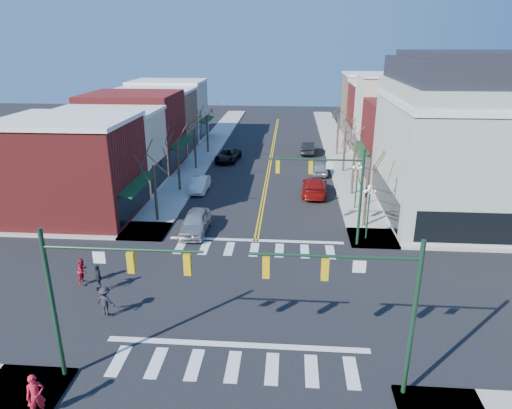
% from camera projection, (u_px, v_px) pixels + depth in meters
% --- Properties ---
extents(ground, '(160.00, 160.00, 0.00)m').
position_uv_depth(ground, '(246.00, 295.00, 26.79)').
color(ground, black).
rests_on(ground, ground).
extents(sidewalk_left, '(3.50, 70.00, 0.15)m').
position_uv_depth(sidewalk_left, '(179.00, 187.00, 46.12)').
color(sidewalk_left, '#9E9B93').
rests_on(sidewalk_left, ground).
extents(sidewalk_right, '(3.50, 70.00, 0.15)m').
position_uv_depth(sidewalk_right, '(354.00, 191.00, 44.88)').
color(sidewalk_right, '#9E9B93').
rests_on(sidewalk_right, ground).
extents(bldg_left_brick_a, '(10.00, 8.50, 8.00)m').
position_uv_depth(bldg_left_brick_a, '(72.00, 170.00, 37.52)').
color(bldg_left_brick_a, maroon).
rests_on(bldg_left_brick_a, ground).
extents(bldg_left_stucco_a, '(10.00, 7.00, 7.50)m').
position_uv_depth(bldg_left_stucco_a, '(108.00, 151.00, 44.87)').
color(bldg_left_stucco_a, beige).
rests_on(bldg_left_stucco_a, ground).
extents(bldg_left_brick_b, '(10.00, 9.00, 8.50)m').
position_uv_depth(bldg_left_brick_b, '(134.00, 131.00, 52.19)').
color(bldg_left_brick_b, maroon).
rests_on(bldg_left_brick_b, ground).
extents(bldg_left_tan, '(10.00, 7.50, 7.80)m').
position_uv_depth(bldg_left_tan, '(155.00, 122.00, 60.04)').
color(bldg_left_tan, '#9C7856').
rests_on(bldg_left_tan, ground).
extents(bldg_left_stucco_b, '(10.00, 8.00, 8.20)m').
position_uv_depth(bldg_left_stucco_b, '(170.00, 111.00, 67.23)').
color(bldg_left_stucco_b, beige).
rests_on(bldg_left_stucco_b, ground).
extents(bldg_right_brick_a, '(10.00, 8.50, 8.00)m').
position_uv_depth(bldg_right_brick_a, '(414.00, 141.00, 48.44)').
color(bldg_right_brick_a, maroon).
rests_on(bldg_right_brick_a, ground).
extents(bldg_right_stucco, '(10.00, 7.00, 10.00)m').
position_uv_depth(bldg_right_stucco, '(399.00, 119.00, 55.36)').
color(bldg_right_stucco, beige).
rests_on(bldg_right_stucco, ground).
extents(bldg_right_brick_b, '(10.00, 8.00, 8.50)m').
position_uv_depth(bldg_right_brick_b, '(386.00, 115.00, 62.64)').
color(bldg_right_brick_b, maroon).
rests_on(bldg_right_brick_b, ground).
extents(bldg_right_tan, '(10.00, 8.00, 9.00)m').
position_uv_depth(bldg_right_tan, '(377.00, 106.00, 70.05)').
color(bldg_right_tan, '#9C7856').
rests_on(bldg_right_tan, ground).
extents(victorian_corner, '(12.25, 14.25, 13.30)m').
position_uv_depth(victorian_corner, '(465.00, 138.00, 36.92)').
color(victorian_corner, '#A3AF98').
rests_on(victorian_corner, ground).
extents(traffic_mast_near_left, '(6.60, 0.28, 7.20)m').
position_uv_depth(traffic_mast_near_left, '(93.00, 286.00, 18.64)').
color(traffic_mast_near_left, '#14331E').
rests_on(traffic_mast_near_left, ground).
extents(traffic_mast_near_right, '(6.60, 0.28, 7.20)m').
position_uv_depth(traffic_mast_near_right, '(368.00, 296.00, 17.85)').
color(traffic_mast_near_right, '#14331E').
rests_on(traffic_mast_near_right, ground).
extents(traffic_mast_far_right, '(6.60, 0.28, 7.20)m').
position_uv_depth(traffic_mast_far_right, '(335.00, 184.00, 31.71)').
color(traffic_mast_far_right, '#14331E').
rests_on(traffic_mast_far_right, ground).
extents(lamppost_corner, '(0.36, 0.36, 4.33)m').
position_uv_depth(lamppost_corner, '(369.00, 203.00, 33.16)').
color(lamppost_corner, '#14331E').
rests_on(lamppost_corner, ground).
extents(lamppost_midblock, '(0.36, 0.36, 4.33)m').
position_uv_depth(lamppost_midblock, '(357.00, 177.00, 39.24)').
color(lamppost_midblock, '#14331E').
rests_on(lamppost_midblock, ground).
extents(tree_left_a, '(0.24, 0.24, 4.76)m').
position_uv_depth(tree_left_a, '(156.00, 194.00, 36.87)').
color(tree_left_a, '#382B21').
rests_on(tree_left_a, ground).
extents(tree_left_b, '(0.24, 0.24, 5.04)m').
position_uv_depth(tree_left_b, '(179.00, 166.00, 44.32)').
color(tree_left_b, '#382B21').
rests_on(tree_left_b, ground).
extents(tree_left_c, '(0.24, 0.24, 4.55)m').
position_uv_depth(tree_left_c, '(195.00, 150.00, 51.90)').
color(tree_left_c, '#382B21').
rests_on(tree_left_c, ground).
extents(tree_left_d, '(0.24, 0.24, 4.90)m').
position_uv_depth(tree_left_d, '(207.00, 134.00, 59.33)').
color(tree_left_d, '#382B21').
rests_on(tree_left_d, ground).
extents(tree_right_a, '(0.24, 0.24, 4.62)m').
position_uv_depth(tree_right_a, '(366.00, 200.00, 35.71)').
color(tree_right_a, '#382B21').
rests_on(tree_right_a, ground).
extents(tree_right_b, '(0.24, 0.24, 5.18)m').
position_uv_depth(tree_right_b, '(353.00, 169.00, 43.10)').
color(tree_right_b, '#382B21').
rests_on(tree_right_b, ground).
extents(tree_right_c, '(0.24, 0.24, 4.83)m').
position_uv_depth(tree_right_c, '(344.00, 151.00, 50.66)').
color(tree_right_c, '#382B21').
rests_on(tree_right_c, ground).
extents(tree_right_d, '(0.24, 0.24, 4.97)m').
position_uv_depth(tree_right_d, '(338.00, 136.00, 58.13)').
color(tree_right_d, '#382B21').
rests_on(tree_right_d, ground).
extents(car_left_near, '(1.99, 4.93, 1.68)m').
position_uv_depth(car_left_near, '(195.00, 222.00, 35.21)').
color(car_left_near, '#A9A9AD').
rests_on(car_left_near, ground).
extents(car_left_mid, '(1.50, 4.25, 1.40)m').
position_uv_depth(car_left_mid, '(200.00, 184.00, 44.87)').
color(car_left_mid, white).
rests_on(car_left_mid, ground).
extents(car_left_far, '(3.01, 5.45, 1.45)m').
position_uv_depth(car_left_far, '(228.00, 155.00, 55.83)').
color(car_left_far, black).
rests_on(car_left_far, ground).
extents(car_right_near, '(2.67, 5.87, 1.67)m').
position_uv_depth(car_right_near, '(314.00, 186.00, 43.83)').
color(car_right_near, maroon).
rests_on(car_right_near, ground).
extents(car_right_mid, '(1.77, 4.29, 1.45)m').
position_uv_depth(car_right_mid, '(319.00, 168.00, 50.48)').
color(car_right_mid, '#B4B5B9').
rests_on(car_right_mid, ground).
extents(car_right_far, '(2.15, 4.99, 1.60)m').
position_uv_depth(car_right_far, '(309.00, 148.00, 59.48)').
color(car_right_far, black).
rests_on(car_right_far, ground).
extents(pedestrian_red_a, '(0.82, 0.75, 1.88)m').
position_uv_depth(pedestrian_red_a, '(36.00, 396.00, 17.79)').
color(pedestrian_red_a, red).
rests_on(pedestrian_red_a, sidewalk_left).
extents(pedestrian_red_b, '(0.73, 0.87, 1.61)m').
position_uv_depth(pedestrian_red_b, '(83.00, 271.00, 27.64)').
color(pedestrian_red_b, '#AB1224').
rests_on(pedestrian_red_b, sidewalk_left).
extents(pedestrian_dark_a, '(0.80, 1.02, 1.61)m').
position_uv_depth(pedestrian_dark_a, '(98.00, 277.00, 26.88)').
color(pedestrian_dark_a, black).
rests_on(pedestrian_dark_a, sidewalk_left).
extents(pedestrian_dark_b, '(1.17, 0.82, 1.66)m').
position_uv_depth(pedestrian_dark_b, '(105.00, 301.00, 24.42)').
color(pedestrian_dark_b, black).
rests_on(pedestrian_dark_b, sidewalk_left).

